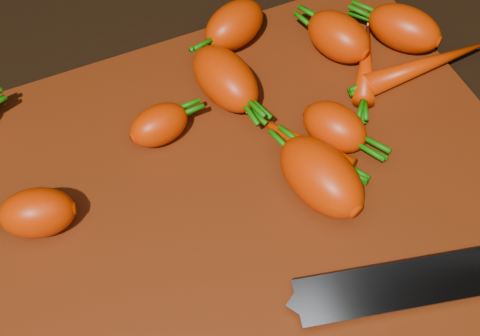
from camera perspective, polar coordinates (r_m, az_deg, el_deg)
name	(u,v)px	position (r m, az deg, el deg)	size (l,w,h in m)	color
ground	(245,198)	(0.60, 0.39, -2.60)	(2.00, 2.00, 0.01)	black
cutting_board	(245,192)	(0.59, 0.39, -2.04)	(0.50, 0.40, 0.01)	#531D08
carrot_1	(37,213)	(0.58, -16.91, -3.68)	(0.06, 0.04, 0.04)	#C02900
carrot_2	(225,79)	(0.64, -1.27, 7.64)	(0.08, 0.05, 0.05)	#C02900
carrot_3	(321,177)	(0.57, 6.95, -0.73)	(0.09, 0.05, 0.05)	#C02900
carrot_4	(234,25)	(0.69, -0.49, 12.08)	(0.07, 0.04, 0.04)	#C02900
carrot_5	(159,125)	(0.61, -6.93, 3.67)	(0.06, 0.04, 0.04)	#C02900
carrot_6	(404,28)	(0.71, 13.84, 11.51)	(0.08, 0.04, 0.04)	#C02900
carrot_7	(366,63)	(0.68, 10.68, 8.84)	(0.10, 0.02, 0.02)	#C02900
carrot_8	(426,65)	(0.69, 15.59, 8.49)	(0.13, 0.02, 0.02)	#C02900
carrot_9	(302,144)	(0.60, 5.35, 2.05)	(0.10, 0.03, 0.03)	#C02900
carrot_10	(338,37)	(0.68, 8.40, 11.03)	(0.07, 0.05, 0.05)	#C02900
carrot_11	(335,127)	(0.61, 8.08, 3.49)	(0.06, 0.04, 0.04)	#C02900
knife	(459,275)	(0.57, 18.20, -8.69)	(0.36, 0.12, 0.02)	gray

